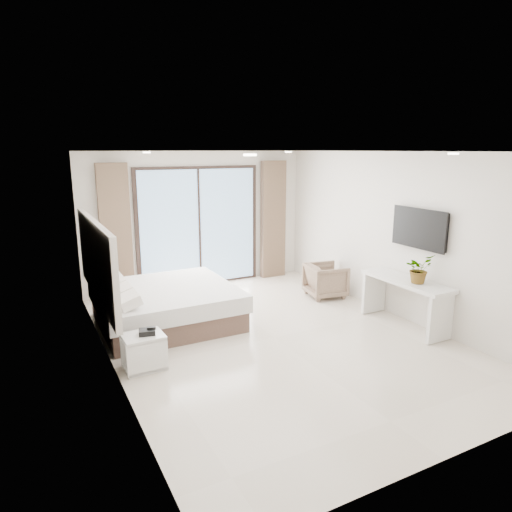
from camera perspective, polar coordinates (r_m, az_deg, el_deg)
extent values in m
plane|color=beige|center=(6.89, 2.27, -10.13)|extent=(6.20, 6.20, 0.00)
cube|color=silver|center=(9.25, -7.23, 4.52)|extent=(4.60, 0.02, 2.70)
cube|color=silver|center=(4.19, 24.13, -7.21)|extent=(4.60, 0.02, 2.70)
cube|color=silver|center=(5.72, -18.04, -1.41)|extent=(0.02, 6.20, 2.70)
cube|color=silver|center=(7.86, 17.11, 2.51)|extent=(0.02, 6.20, 2.70)
cube|color=white|center=(6.33, 2.50, 12.93)|extent=(4.60, 6.20, 0.02)
cube|color=beige|center=(7.03, -19.34, -0.54)|extent=(0.08, 3.00, 1.20)
cube|color=black|center=(7.42, 19.84, 3.28)|extent=(0.06, 1.00, 0.58)
cube|color=black|center=(7.39, 19.63, 3.26)|extent=(0.02, 1.04, 0.62)
cube|color=black|center=(9.25, -7.14, 3.58)|extent=(2.56, 0.04, 2.42)
cube|color=#85ADD5|center=(9.22, -7.08, 3.56)|extent=(2.40, 0.01, 2.30)
cube|color=brown|center=(8.71, -17.13, 2.83)|extent=(0.55, 0.14, 2.50)
cube|color=brown|center=(9.83, 2.15, 4.54)|extent=(0.55, 0.14, 2.50)
cylinder|color=white|center=(4.13, -0.76, 12.53)|extent=(0.12, 0.12, 0.02)
cylinder|color=white|center=(5.78, 23.44, 11.66)|extent=(0.12, 0.12, 0.02)
cylinder|color=white|center=(7.52, -13.51, 12.48)|extent=(0.12, 0.12, 0.02)
cylinder|color=white|center=(8.54, 4.08, 12.84)|extent=(0.12, 0.12, 0.02)
cube|color=brown|center=(7.50, -11.09, -7.07)|extent=(2.02, 1.91, 0.32)
cube|color=silver|center=(7.41, -11.19, -4.94)|extent=(2.10, 2.00, 0.26)
cube|color=white|center=(6.58, -15.57, -5.67)|extent=(0.28, 0.40, 0.14)
cube|color=white|center=(6.99, -16.33, -4.61)|extent=(0.28, 0.40, 0.14)
cube|color=white|center=(7.41, -17.01, -3.66)|extent=(0.28, 0.40, 0.14)
cube|color=white|center=(7.82, -17.61, -2.82)|extent=(0.28, 0.40, 0.14)
cube|color=silver|center=(5.98, -13.95, -9.74)|extent=(0.51, 0.42, 0.05)
cube|color=silver|center=(6.15, -13.73, -13.26)|extent=(0.51, 0.42, 0.05)
cube|color=silver|center=(5.90, -13.40, -12.25)|extent=(0.50, 0.06, 0.41)
cube|color=silver|center=(6.23, -14.25, -10.91)|extent=(0.50, 0.06, 0.41)
cube|color=black|center=(5.96, -13.46, -9.22)|extent=(0.23, 0.20, 0.07)
cube|color=silver|center=(7.44, 18.25, -2.98)|extent=(0.49, 1.55, 0.06)
cube|color=silver|center=(7.12, 22.05, -7.29)|extent=(0.47, 0.06, 0.71)
cube|color=silver|center=(8.03, 14.51, -4.43)|extent=(0.47, 0.06, 0.71)
imported|color=#33662D|center=(7.24, 19.66, -1.89)|extent=(0.45, 0.48, 0.34)
imported|color=#897059|center=(8.71, 8.71, -2.84)|extent=(0.73, 0.77, 0.69)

